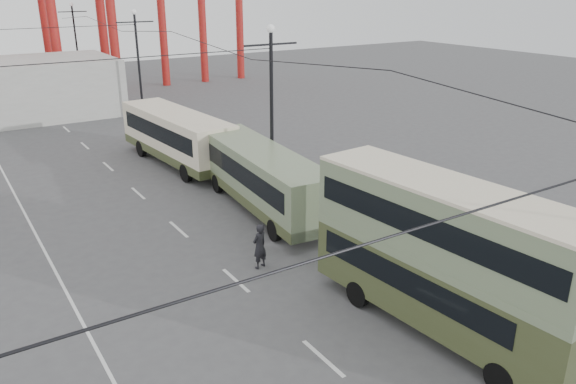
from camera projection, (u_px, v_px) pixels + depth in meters
road_markings at (155, 205)px, 30.45m from camera, size 12.52×120.00×0.01m
lamp_post_mid at (272, 112)px, 30.76m from camera, size 3.20×0.44×9.32m
lamp_post_far at (139, 66)px, 48.10m from camera, size 3.20×0.44×9.32m
lamp_post_distant at (76, 44)px, 65.44m from camera, size 3.20×0.44×9.32m
double_decker_bus at (445, 252)px, 18.51m from camera, size 3.27×10.08×5.32m
single_decker_green at (262, 176)px, 29.38m from camera, size 3.67×11.76×3.27m
single_decker_cream at (177, 135)px, 36.80m from camera, size 3.61×11.31×3.46m
pedestrian at (260, 246)px, 23.45m from camera, size 0.83×0.66×1.99m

